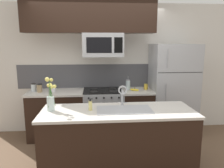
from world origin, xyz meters
TOP-DOWN VIEW (x-y plane):
  - ground_plane at (0.00, 0.00)m, footprint 10.00×10.00m
  - rear_partition at (0.30, 1.28)m, footprint 5.20×0.10m
  - splash_band at (0.00, 1.22)m, footprint 3.41×0.01m
  - back_counter_left at (-0.90, 0.90)m, footprint 1.07×0.65m
  - back_counter_right at (0.67, 0.90)m, footprint 0.60×0.65m
  - stove_range at (0.00, 0.90)m, footprint 0.76×0.64m
  - microwave at (0.00, 0.88)m, footprint 0.74×0.40m
  - upper_cabinet_band at (-0.23, 0.85)m, footprint 2.37×0.34m
  - refrigerator at (1.38, 0.92)m, footprint 0.86×0.74m
  - storage_jar_tall at (-1.32, 0.93)m, footprint 0.09×0.09m
  - storage_jar_medium at (-1.20, 0.87)m, footprint 0.10×0.10m
  - storage_jar_short at (-0.95, 0.89)m, footprint 0.10×0.10m
  - banana_bunch at (0.61, 0.84)m, footprint 0.19×0.11m
  - french_press at (0.49, 0.96)m, footprint 0.09×0.09m
  - coffee_tin at (0.85, 0.95)m, footprint 0.08×0.08m
  - island_counter at (0.15, -0.35)m, footprint 2.12×0.78m
  - kitchen_sink at (0.24, -0.35)m, footprint 0.76×0.41m
  - sink_faucet at (0.24, -0.15)m, footprint 0.14×0.14m
  - dish_soap_bottle at (-0.23, -0.33)m, footprint 0.06×0.05m
  - flower_vase at (-0.76, -0.30)m, footprint 0.14×0.18m

SIDE VIEW (x-z plane):
  - ground_plane at x=0.00m, z-range 0.00..0.00m
  - island_counter at x=0.15m, z-range 0.00..0.91m
  - back_counter_left at x=-0.90m, z-range 0.00..0.91m
  - back_counter_right at x=0.67m, z-range 0.00..0.91m
  - stove_range at x=0.00m, z-range 0.00..0.93m
  - kitchen_sink at x=0.24m, z-range 0.76..0.92m
  - refrigerator at x=1.38m, z-range 0.00..1.80m
  - banana_bunch at x=0.61m, z-range 0.89..0.97m
  - coffee_tin at x=0.85m, z-range 0.91..1.02m
  - storage_jar_short at x=-0.95m, z-range 0.91..1.04m
  - dish_soap_bottle at x=-0.23m, z-range 0.90..1.06m
  - storage_jar_tall at x=-1.32m, z-range 0.91..1.07m
  - storage_jar_medium at x=-1.20m, z-range 0.91..1.07m
  - french_press at x=0.49m, z-range 0.88..1.14m
  - flower_vase at x=-0.76m, z-range 0.84..1.31m
  - sink_faucet at x=0.24m, z-range 0.95..1.26m
  - splash_band at x=0.00m, z-range 0.91..1.39m
  - rear_partition at x=0.30m, z-range 0.00..2.60m
  - microwave at x=0.00m, z-range 1.57..2.00m
  - upper_cabinet_band at x=-0.23m, z-range 2.00..2.60m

